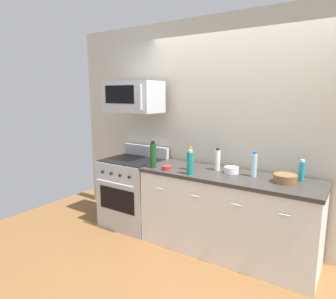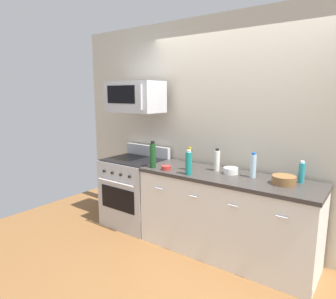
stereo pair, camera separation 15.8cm
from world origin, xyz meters
name	(u,v)px [view 1 (the left image)]	position (x,y,z in m)	size (l,w,h in m)	color
ground_plane	(225,252)	(0.00, 0.00, 0.00)	(6.08, 6.08, 0.00)	brown
back_wall	(243,132)	(0.00, 0.41, 1.35)	(5.06, 0.10, 2.70)	beige
counter_unit	(226,214)	(0.00, 0.00, 0.46)	(1.97, 0.66, 0.92)	white
range_oven	(133,192)	(-1.36, 0.00, 0.47)	(0.76, 0.69, 1.07)	#B7BABF
microwave	(133,97)	(-1.36, 0.05, 1.75)	(0.74, 0.44, 0.40)	#B7BABF
bottle_water_clear	(254,165)	(0.26, 0.08, 1.05)	(0.06, 0.06, 0.27)	silver
bottle_sparkling_teal	(190,163)	(-0.35, -0.22, 1.05)	(0.07, 0.07, 0.27)	#197F7A
bottle_wine_green	(153,155)	(-0.86, -0.20, 1.07)	(0.07, 0.07, 0.32)	#19471E
bottle_dish_soap	(302,171)	(0.71, 0.18, 1.02)	(0.06, 0.06, 0.22)	teal
bottle_vinegar_white	(217,160)	(-0.18, 0.11, 1.04)	(0.06, 0.06, 0.26)	silver
bottle_olive_oil	(190,159)	(-0.45, -0.05, 1.05)	(0.06, 0.06, 0.27)	#385114
bowl_red_small	(167,168)	(-0.68, -0.19, 0.94)	(0.11, 0.11, 0.04)	#B72D28
bowl_white_ceramic	(231,170)	(0.01, 0.08, 0.96)	(0.16, 0.16, 0.07)	white
bowl_wooden_salad	(285,178)	(0.59, 0.03, 0.96)	(0.23, 0.23, 0.08)	brown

